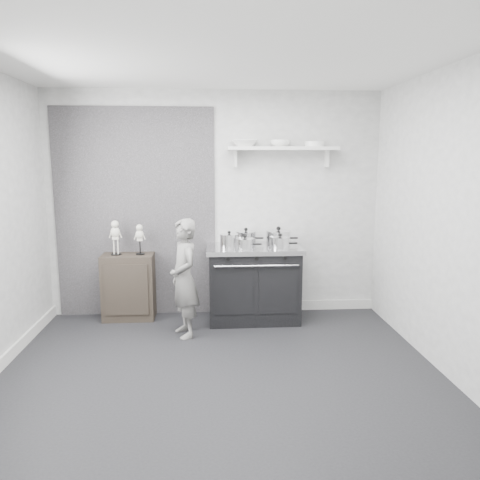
% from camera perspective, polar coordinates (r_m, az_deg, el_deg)
% --- Properties ---
extents(ground, '(4.00, 4.00, 0.00)m').
position_cam_1_polar(ground, '(4.31, -2.53, -16.26)').
color(ground, black).
rests_on(ground, ground).
extents(room_shell, '(4.02, 3.62, 2.71)m').
position_cam_1_polar(room_shell, '(4.03, -4.03, 6.14)').
color(room_shell, '#A0A09E').
rests_on(room_shell, ground).
extents(wall_shelf, '(1.30, 0.26, 0.24)m').
position_cam_1_polar(wall_shelf, '(5.62, 5.19, 10.95)').
color(wall_shelf, silver).
rests_on(wall_shelf, room_shell).
extents(stove, '(1.11, 0.69, 0.89)m').
position_cam_1_polar(stove, '(5.57, 1.66, -5.24)').
color(stove, black).
rests_on(stove, ground).
extents(side_cabinet, '(0.60, 0.35, 0.78)m').
position_cam_1_polar(side_cabinet, '(5.76, -13.40, -5.56)').
color(side_cabinet, black).
rests_on(side_cabinet, ground).
extents(child, '(0.45, 0.54, 1.28)m').
position_cam_1_polar(child, '(5.05, -6.82, -4.64)').
color(child, slate).
rests_on(child, ground).
extents(pot_front_left, '(0.30, 0.21, 0.20)m').
position_cam_1_polar(pot_front_left, '(5.35, -1.32, -0.11)').
color(pot_front_left, silver).
rests_on(pot_front_left, stove).
extents(pot_back_left, '(0.34, 0.25, 0.20)m').
position_cam_1_polar(pot_back_left, '(5.60, 0.73, 0.30)').
color(pot_back_left, silver).
rests_on(pot_back_left, stove).
extents(pot_back_right, '(0.38, 0.30, 0.22)m').
position_cam_1_polar(pot_back_right, '(5.59, 4.70, 0.31)').
color(pot_back_right, silver).
rests_on(pot_back_right, stove).
extents(pot_front_right, '(0.31, 0.22, 0.18)m').
position_cam_1_polar(pot_front_right, '(5.33, 4.92, -0.33)').
color(pot_front_right, silver).
rests_on(pot_front_right, stove).
extents(pot_front_center, '(0.29, 0.21, 0.16)m').
position_cam_1_polar(pot_front_center, '(5.28, 0.60, -0.45)').
color(pot_front_center, silver).
rests_on(pot_front_center, stove).
extents(skeleton_full, '(0.13, 0.08, 0.47)m').
position_cam_1_polar(skeleton_full, '(5.66, -14.95, 0.59)').
color(skeleton_full, beige).
rests_on(skeleton_full, side_cabinet).
extents(skeleton_torso, '(0.12, 0.07, 0.41)m').
position_cam_1_polar(skeleton_torso, '(5.61, -12.13, 0.34)').
color(skeleton_torso, beige).
rests_on(skeleton_torso, side_cabinet).
extents(bowl_large, '(0.32, 0.32, 0.08)m').
position_cam_1_polar(bowl_large, '(5.56, 0.56, 11.73)').
color(bowl_large, white).
rests_on(bowl_large, wall_shelf).
extents(bowl_small, '(0.24, 0.24, 0.08)m').
position_cam_1_polar(bowl_small, '(5.61, 4.94, 11.67)').
color(bowl_small, white).
rests_on(bowl_small, wall_shelf).
extents(plate_stack, '(0.24, 0.24, 0.06)m').
position_cam_1_polar(plate_stack, '(5.69, 9.09, 11.48)').
color(plate_stack, white).
rests_on(plate_stack, wall_shelf).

